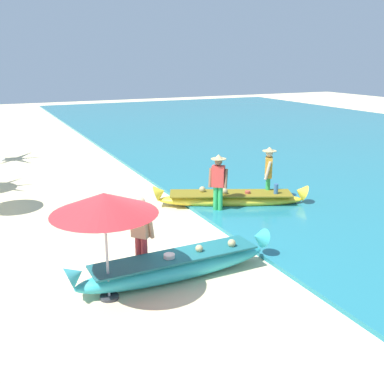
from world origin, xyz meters
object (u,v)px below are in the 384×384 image
person_vendor_assistant (269,171)px  patio_umbrella_large (104,204)px  person_vendor_hatted (218,180)px  person_tourist_customer (141,231)px  boat_yellow_midground (230,199)px  boat_cyan_foreground (176,266)px

person_vendor_assistant → patio_umbrella_large: 7.33m
person_vendor_hatted → person_tourist_customer: bearing=-139.8°
person_vendor_hatted → patio_umbrella_large: bearing=-140.2°
boat_yellow_midground → person_vendor_assistant: bearing=-6.1°
boat_cyan_foreground → person_tourist_customer: person_tourist_customer is taller
person_vendor_hatted → person_tourist_customer: (-3.34, -2.82, -0.05)m
person_tourist_customer → patio_umbrella_large: 1.50m
boat_yellow_midground → patio_umbrella_large: patio_umbrella_large is taller
person_vendor_hatted → person_vendor_assistant: person_vendor_assistant is taller
person_tourist_customer → patio_umbrella_large: patio_umbrella_large is taller
person_vendor_hatted → person_vendor_assistant: bearing=8.3°
boat_cyan_foreground → person_vendor_assistant: person_vendor_assistant is taller
boat_cyan_foreground → boat_yellow_midground: 5.10m
person_tourist_customer → patio_umbrella_large: bearing=-141.4°
person_vendor_assistant → patio_umbrella_large: size_ratio=0.85×
patio_umbrella_large → boat_cyan_foreground: bearing=8.2°
boat_cyan_foreground → boat_yellow_midground: (3.44, 3.76, -0.05)m
boat_cyan_foreground → boat_yellow_midground: boat_cyan_foreground is taller
person_vendor_hatted → person_tourist_customer: 4.37m
person_tourist_customer → person_vendor_assistant: (5.27, 3.10, 0.06)m
boat_cyan_foreground → patio_umbrella_large: 2.20m
boat_yellow_midground → person_tourist_customer: (-4.01, -3.24, 0.73)m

